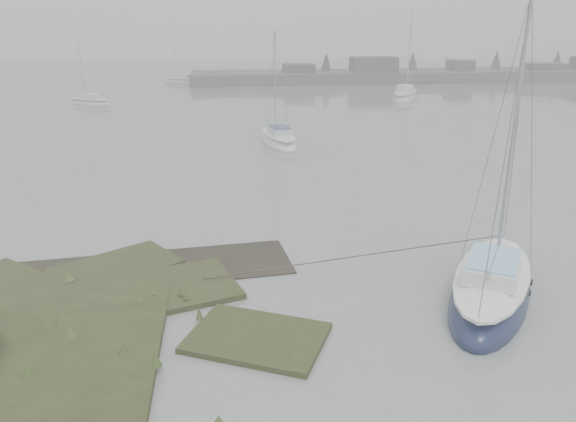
# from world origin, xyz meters

# --- Properties ---
(ground) EXTENTS (160.00, 160.00, 0.00)m
(ground) POSITION_xyz_m (0.00, 30.00, 0.00)
(ground) COLOR gray
(ground) RESTS_ON ground
(far_shoreline) EXTENTS (60.00, 8.00, 4.15)m
(far_shoreline) POSITION_xyz_m (26.84, 61.90, 0.85)
(far_shoreline) COLOR #4C4F51
(far_shoreline) RESTS_ON ground
(sailboat_main) EXTENTS (5.51, 6.91, 9.56)m
(sailboat_main) POSITION_xyz_m (7.71, 0.99, 0.30)
(sailboat_main) COLOR #111936
(sailboat_main) RESTS_ON ground
(sailboat_white) EXTENTS (2.85, 5.94, 8.04)m
(sailboat_white) POSITION_xyz_m (3.56, 23.83, 0.25)
(sailboat_white) COLOR silver
(sailboat_white) RESTS_ON ground
(sailboat_far_a) EXTENTS (4.90, 3.84, 6.76)m
(sailboat_far_a) POSITION_xyz_m (-13.06, 44.33, 0.21)
(sailboat_far_a) COLOR silver
(sailboat_far_a) RESTS_ON ground
(sailboat_far_b) EXTENTS (5.25, 7.08, 9.65)m
(sailboat_far_b) POSITION_xyz_m (19.03, 44.34, 0.30)
(sailboat_far_b) COLOR silver
(sailboat_far_b) RESTS_ON ground
(sailboat_far_c) EXTENTS (5.41, 3.71, 7.31)m
(sailboat_far_c) POSITION_xyz_m (-5.38, 63.14, 0.23)
(sailboat_far_c) COLOR #AAADB3
(sailboat_far_c) RESTS_ON ground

